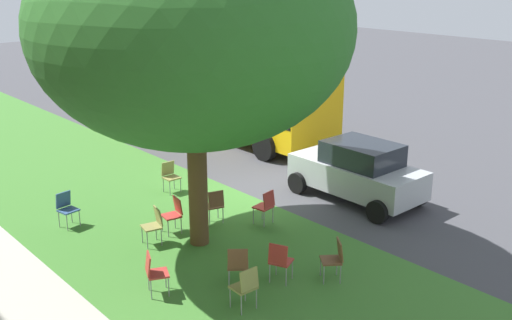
{
  "coord_description": "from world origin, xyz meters",
  "views": [
    {
      "loc": [
        -11.8,
        10.5,
        6.16
      ],
      "look_at": [
        -0.78,
        0.67,
        1.35
      ],
      "focal_mm": 41.96,
      "sensor_mm": 36.0,
      "label": 1
    }
  ],
  "objects_px": {
    "chair_9": "(334,257)",
    "parked_car": "(358,171)",
    "chair_6": "(215,204)",
    "chair_5": "(174,212)",
    "school_bus": "(219,86)",
    "chair_3": "(246,285)",
    "street_tree": "(193,29)",
    "chair_10": "(265,205)",
    "chair_1": "(154,270)",
    "chair_7": "(280,259)",
    "chair_0": "(66,207)",
    "chair_4": "(154,223)",
    "chair_8": "(170,174)",
    "chair_2": "(238,264)"
  },
  "relations": [
    {
      "from": "chair_9",
      "to": "parked_car",
      "type": "height_order",
      "value": "parked_car"
    },
    {
      "from": "chair_6",
      "to": "parked_car",
      "type": "xyz_separation_m",
      "value": [
        -1.35,
        -3.9,
        0.32
      ]
    },
    {
      "from": "chair_5",
      "to": "school_bus",
      "type": "height_order",
      "value": "school_bus"
    },
    {
      "from": "chair_3",
      "to": "street_tree",
      "type": "bearing_deg",
      "value": -20.25
    },
    {
      "from": "chair_3",
      "to": "chair_10",
      "type": "bearing_deg",
      "value": -47.94
    },
    {
      "from": "chair_1",
      "to": "chair_7",
      "type": "distance_m",
      "value": 2.51
    },
    {
      "from": "chair_0",
      "to": "chair_3",
      "type": "distance_m",
      "value": 5.86
    },
    {
      "from": "chair_4",
      "to": "chair_8",
      "type": "bearing_deg",
      "value": -40.2
    },
    {
      "from": "parked_car",
      "to": "chair_10",
      "type": "bearing_deg",
      "value": 81.33
    },
    {
      "from": "chair_7",
      "to": "chair_9",
      "type": "relative_size",
      "value": 1.0
    },
    {
      "from": "chair_6",
      "to": "chair_9",
      "type": "height_order",
      "value": "same"
    },
    {
      "from": "chair_1",
      "to": "chair_10",
      "type": "distance_m",
      "value": 4.02
    },
    {
      "from": "chair_7",
      "to": "chair_9",
      "type": "height_order",
      "value": "same"
    },
    {
      "from": "chair_6",
      "to": "chair_10",
      "type": "height_order",
      "value": "same"
    },
    {
      "from": "chair_6",
      "to": "chair_7",
      "type": "relative_size",
      "value": 1.0
    },
    {
      "from": "chair_0",
      "to": "chair_4",
      "type": "bearing_deg",
      "value": -154.82
    },
    {
      "from": "school_bus",
      "to": "parked_car",
      "type": "bearing_deg",
      "value": 168.23
    },
    {
      "from": "chair_2",
      "to": "parked_car",
      "type": "height_order",
      "value": "parked_car"
    },
    {
      "from": "chair_1",
      "to": "chair_10",
      "type": "relative_size",
      "value": 1.0
    },
    {
      "from": "chair_0",
      "to": "chair_4",
      "type": "distance_m",
      "value": 2.52
    },
    {
      "from": "chair_9",
      "to": "chair_10",
      "type": "bearing_deg",
      "value": -15.62
    },
    {
      "from": "chair_8",
      "to": "chair_5",
      "type": "bearing_deg",
      "value": 147.93
    },
    {
      "from": "chair_0",
      "to": "chair_5",
      "type": "relative_size",
      "value": 1.0
    },
    {
      "from": "chair_9",
      "to": "school_bus",
      "type": "height_order",
      "value": "school_bus"
    },
    {
      "from": "chair_7",
      "to": "school_bus",
      "type": "bearing_deg",
      "value": -32.52
    },
    {
      "from": "street_tree",
      "to": "chair_10",
      "type": "relative_size",
      "value": 8.42
    },
    {
      "from": "chair_10",
      "to": "parked_car",
      "type": "height_order",
      "value": "parked_car"
    },
    {
      "from": "chair_7",
      "to": "chair_8",
      "type": "xyz_separation_m",
      "value": [
        5.78,
        -1.24,
        0.0
      ]
    },
    {
      "from": "chair_4",
      "to": "chair_10",
      "type": "bearing_deg",
      "value": -108.41
    },
    {
      "from": "chair_9",
      "to": "parked_car",
      "type": "relative_size",
      "value": 0.24
    },
    {
      "from": "chair_9",
      "to": "chair_0",
      "type": "bearing_deg",
      "value": 25.27
    },
    {
      "from": "chair_9",
      "to": "chair_10",
      "type": "xyz_separation_m",
      "value": [
        2.98,
        -0.83,
        0.0
      ]
    },
    {
      "from": "chair_2",
      "to": "school_bus",
      "type": "bearing_deg",
      "value": -36.61
    },
    {
      "from": "chair_0",
      "to": "chair_7",
      "type": "xyz_separation_m",
      "value": [
        -5.49,
        -2.0,
        0.0
      ]
    },
    {
      "from": "chair_1",
      "to": "chair_8",
      "type": "xyz_separation_m",
      "value": [
        4.49,
        -3.39,
        0.0
      ]
    },
    {
      "from": "parked_car",
      "to": "school_bus",
      "type": "bearing_deg",
      "value": -11.77
    },
    {
      "from": "chair_6",
      "to": "chair_10",
      "type": "xyz_separation_m",
      "value": [
        -0.89,
        -0.9,
        0.0
      ]
    },
    {
      "from": "chair_7",
      "to": "chair_0",
      "type": "bearing_deg",
      "value": 20.01
    },
    {
      "from": "chair_1",
      "to": "chair_5",
      "type": "height_order",
      "value": "same"
    },
    {
      "from": "chair_2",
      "to": "chair_10",
      "type": "distance_m",
      "value": 3.13
    },
    {
      "from": "street_tree",
      "to": "parked_car",
      "type": "bearing_deg",
      "value": -98.18
    },
    {
      "from": "chair_10",
      "to": "chair_8",
      "type": "bearing_deg",
      "value": 8.18
    },
    {
      "from": "chair_5",
      "to": "chair_9",
      "type": "distance_m",
      "value": 4.25
    },
    {
      "from": "chair_1",
      "to": "school_bus",
      "type": "xyz_separation_m",
      "value": [
        8.84,
        -8.61,
        1.24
      ]
    },
    {
      "from": "chair_2",
      "to": "chair_1",
      "type": "bearing_deg",
      "value": 58.14
    },
    {
      "from": "parked_car",
      "to": "school_bus",
      "type": "relative_size",
      "value": 0.36
    },
    {
      "from": "chair_6",
      "to": "chair_8",
      "type": "height_order",
      "value": "same"
    },
    {
      "from": "chair_1",
      "to": "chair_9",
      "type": "relative_size",
      "value": 1.0
    },
    {
      "from": "street_tree",
      "to": "chair_9",
      "type": "relative_size",
      "value": 8.42
    },
    {
      "from": "chair_0",
      "to": "chair_6",
      "type": "relative_size",
      "value": 1.0
    }
  ]
}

